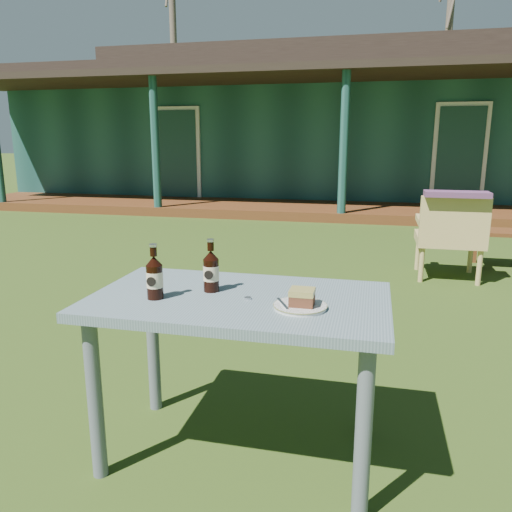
% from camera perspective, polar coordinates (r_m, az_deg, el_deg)
% --- Properties ---
extents(ground, '(80.00, 80.00, 0.00)m').
position_cam_1_polar(ground, '(3.75, 4.62, -7.82)').
color(ground, '#334916').
extents(pavilion, '(15.80, 8.30, 3.45)m').
position_cam_1_polar(pavilion, '(12.87, 11.38, 14.11)').
color(pavilion, '#1B4640').
rests_on(pavilion, ground).
extents(tree_left, '(0.28, 0.28, 10.50)m').
position_cam_1_polar(tree_left, '(22.96, -9.39, 22.81)').
color(tree_left, brown).
rests_on(tree_left, ground).
extents(tree_mid, '(0.28, 0.28, 9.50)m').
position_cam_1_polar(tree_mid, '(22.37, 21.01, 21.12)').
color(tree_mid, brown).
rests_on(tree_mid, ground).
extents(cafe_table, '(1.20, 0.70, 0.72)m').
position_cam_1_polar(cafe_table, '(2.06, -1.93, -7.31)').
color(cafe_table, slate).
rests_on(cafe_table, ground).
extents(plate, '(0.20, 0.20, 0.01)m').
position_cam_1_polar(plate, '(1.90, 5.08, -5.73)').
color(plate, silver).
rests_on(plate, cafe_table).
extents(cake_slice, '(0.09, 0.09, 0.06)m').
position_cam_1_polar(cake_slice, '(1.88, 5.28, -4.68)').
color(cake_slice, '#532C1A').
rests_on(cake_slice, plate).
extents(fork, '(0.07, 0.13, 0.00)m').
position_cam_1_polar(fork, '(1.89, 3.08, -5.47)').
color(fork, silver).
rests_on(fork, plate).
extents(cola_bottle_near, '(0.07, 0.07, 0.22)m').
position_cam_1_polar(cola_bottle_near, '(2.08, -5.16, -1.67)').
color(cola_bottle_near, black).
rests_on(cola_bottle_near, cafe_table).
extents(cola_bottle_far, '(0.07, 0.07, 0.22)m').
position_cam_1_polar(cola_bottle_far, '(2.02, -11.52, -2.36)').
color(cola_bottle_far, black).
rests_on(cola_bottle_far, cafe_table).
extents(bottle_cap, '(0.03, 0.03, 0.01)m').
position_cam_1_polar(bottle_cap, '(1.99, -0.94, -4.84)').
color(bottle_cap, silver).
rests_on(bottle_cap, cafe_table).
extents(armchair_left, '(0.62, 0.58, 0.83)m').
position_cam_1_polar(armchair_left, '(5.16, 21.34, 2.52)').
color(armchair_left, tan).
rests_on(armchair_left, ground).
extents(floral_throw, '(0.57, 0.23, 0.05)m').
position_cam_1_polar(floral_throw, '(4.95, 21.96, 6.58)').
color(floral_throw, '#5F3559').
rests_on(floral_throw, armchair_left).
extents(side_table, '(0.60, 0.40, 0.40)m').
position_cam_1_polar(side_table, '(5.92, 26.55, 2.06)').
color(side_table, '#582E15').
rests_on(side_table, ground).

